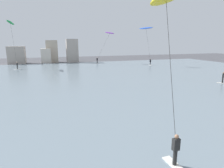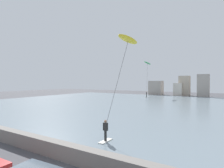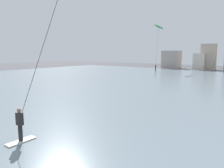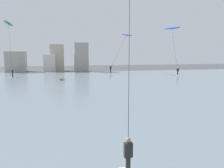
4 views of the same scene
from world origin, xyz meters
TOP-DOWN VIEW (x-y plane):
  - water_bay at (0.00, 30.73)m, footprint 84.00×52.00m
  - far_shore_buildings at (-7.19, 59.19)m, footprint 18.97×4.49m
  - kitesurfer_blue at (17.28, 43.88)m, footprint 3.54×3.15m
  - kitesurfer_purple at (9.88, 51.73)m, footprint 5.17×3.27m
  - kitesurfer_green at (-13.40, 48.98)m, footprint 2.37×4.88m
  - kitesurfer_yellow at (-0.03, 10.11)m, footprint 1.38×4.71m

SIDE VIEW (x-z plane):
  - water_bay at x=0.00m, z-range 0.00..0.10m
  - far_shore_buildings at x=-7.19m, z-range -0.57..6.27m
  - kitesurfer_yellow at x=-0.03m, z-range 3.23..11.73m
  - kitesurfer_purple at x=9.88m, z-range 3.25..11.98m
  - kitesurfer_blue at x=17.28m, z-range 3.80..13.38m
  - kitesurfer_green at x=-13.40m, z-range 3.99..14.68m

